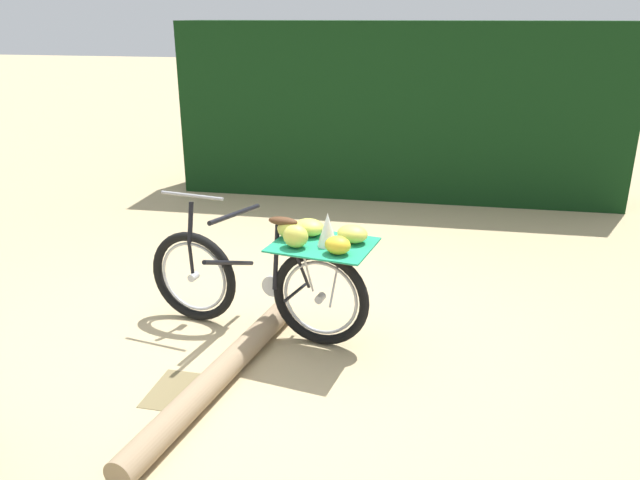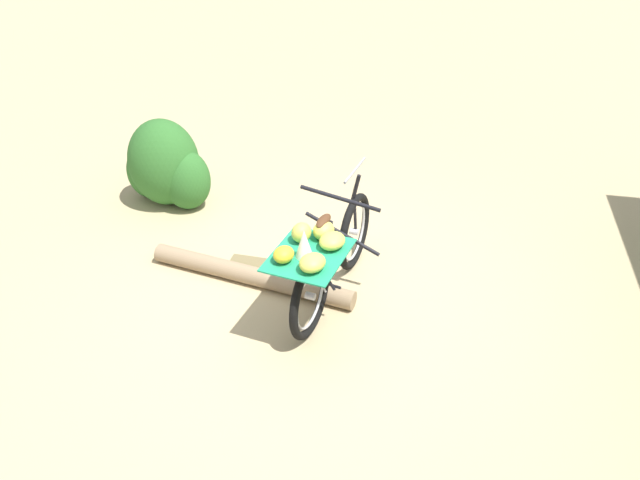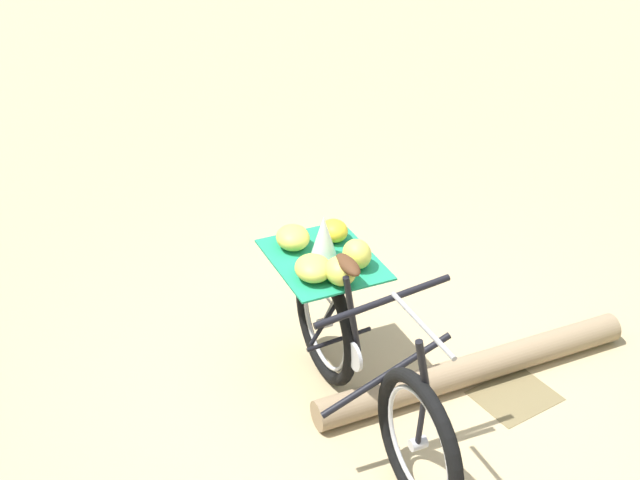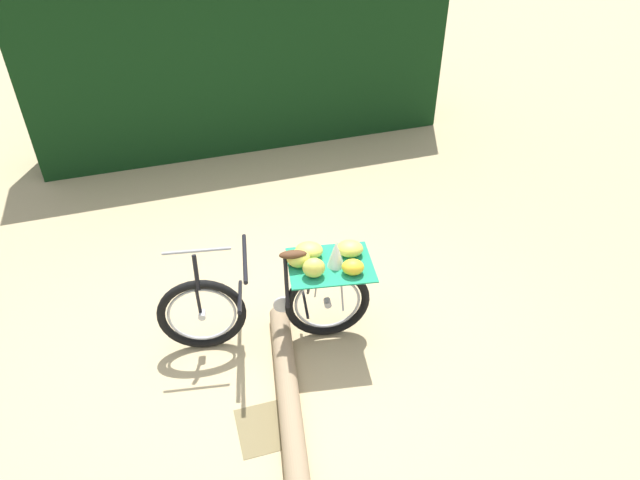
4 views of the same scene
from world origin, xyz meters
TOP-DOWN VIEW (x-y plane):
  - ground_plane at (0.00, 0.00)m, footprint 60.00×60.00m
  - bicycle at (0.04, 0.04)m, footprint 0.78×1.80m
  - fallen_log at (0.79, -0.10)m, footprint 1.99×0.48m
  - shrub_cluster at (2.16, -1.33)m, footprint 1.02×0.70m
  - leaf_litter_patch at (0.89, -0.33)m, footprint 0.44×0.36m

SIDE VIEW (x-z plane):
  - ground_plane at x=0.00m, z-range 0.00..0.00m
  - leaf_litter_patch at x=0.89m, z-range 0.00..0.01m
  - fallen_log at x=0.79m, z-range 0.00..0.17m
  - shrub_cluster at x=2.16m, z-range -0.06..0.91m
  - bicycle at x=0.04m, z-range -0.01..1.03m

